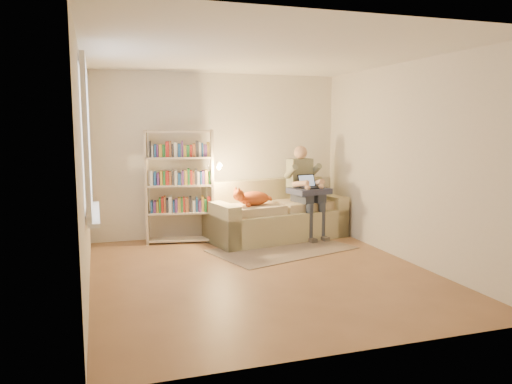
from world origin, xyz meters
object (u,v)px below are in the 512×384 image
object	(u,v)px
cat	(250,198)
bookshelf	(180,181)
sofa	(275,217)
laptop	(308,185)
person	(304,186)

from	to	relation	value
cat	bookshelf	distance (m)	1.09
bookshelf	cat	bearing A→B (deg)	-11.56
sofa	laptop	distance (m)	0.74
sofa	bookshelf	size ratio (longest dim) A/B	1.33
cat	person	bearing A→B (deg)	-1.29
cat	laptop	bearing A→B (deg)	-8.33
laptop	sofa	bearing A→B (deg)	147.54
sofa	person	bearing A→B (deg)	-19.46
laptop	cat	bearing A→B (deg)	171.67
person	bookshelf	distance (m)	1.96
sofa	person	distance (m)	0.69
sofa	cat	xyz separation A→B (m)	(-0.48, -0.23, 0.36)
sofa	person	world-z (taller)	person
person	bookshelf	bearing A→B (deg)	162.67
person	bookshelf	xyz separation A→B (m)	(-1.95, 0.22, 0.12)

